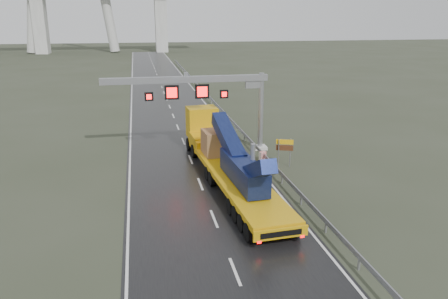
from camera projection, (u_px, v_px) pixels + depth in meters
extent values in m
plane|color=#2F3525|center=(227.00, 251.00, 23.47)|extent=(400.00, 400.00, 0.00)
cube|color=black|center=(170.00, 107.00, 60.99)|extent=(11.00, 200.00, 0.02)
cube|color=#B4B4AF|center=(260.00, 147.00, 41.59)|extent=(1.20, 1.20, 0.30)
cylinder|color=#96979E|center=(261.00, 112.00, 40.58)|extent=(0.48, 0.48, 7.20)
cube|color=#96979E|center=(186.00, 79.00, 38.36)|extent=(14.80, 0.55, 0.55)
cube|color=#96979E|center=(253.00, 83.00, 39.64)|extent=(1.40, 0.35, 0.90)
cube|color=#96979E|center=(186.00, 74.00, 38.23)|extent=(0.35, 0.35, 0.35)
cube|color=black|center=(172.00, 92.00, 38.40)|extent=(1.25, 0.25, 1.25)
cube|color=#FF0C0C|center=(172.00, 93.00, 38.27)|extent=(0.90, 0.02, 0.90)
cube|color=black|center=(202.00, 91.00, 38.90)|extent=(1.25, 0.25, 1.25)
cube|color=#FF0C0C|center=(202.00, 92.00, 38.77)|extent=(0.90, 0.02, 0.90)
cube|color=black|center=(149.00, 97.00, 38.11)|extent=(0.75, 0.25, 0.75)
cube|color=#FF0C0C|center=(149.00, 97.00, 37.98)|extent=(0.54, 0.02, 0.54)
cube|color=black|center=(224.00, 94.00, 39.36)|extent=(0.75, 0.25, 0.75)
cube|color=#FF0C0C|center=(224.00, 94.00, 39.23)|extent=(0.54, 0.02, 0.54)
cube|color=#B4B4AF|center=(40.00, 21.00, 145.23)|extent=(4.00, 6.00, 21.00)
cube|color=#B4B4AF|center=(161.00, 21.00, 152.66)|extent=(4.00, 6.00, 21.00)
cube|color=#CF9A0B|center=(238.00, 180.00, 30.58)|extent=(4.12, 15.39, 0.38)
cube|color=#CF9A0B|center=(281.00, 233.00, 23.48)|extent=(3.15, 0.35, 0.60)
cube|color=black|center=(281.00, 234.00, 23.41)|extent=(2.39, 0.19, 0.33)
cube|color=#FF0505|center=(259.00, 243.00, 23.19)|extent=(0.24, 0.06, 0.13)
cube|color=#FF0505|center=(302.00, 237.00, 23.82)|extent=(0.24, 0.06, 0.13)
cube|color=#CF9A0B|center=(211.00, 143.00, 37.87)|extent=(2.91, 1.50, 0.54)
cube|color=#CF9A0B|center=(207.00, 141.00, 39.55)|extent=(3.05, 3.45, 1.30)
cube|color=#CF9A0B|center=(202.00, 122.00, 40.98)|extent=(2.86, 2.36, 2.82)
cube|color=black|center=(199.00, 116.00, 41.90)|extent=(2.50, 0.23, 1.30)
cube|color=#0E1845|center=(243.00, 171.00, 29.28)|extent=(1.98, 6.61, 1.52)
cube|color=#0E1845|center=(228.00, 138.00, 32.40)|extent=(1.51, 6.05, 2.78)
cube|color=#0E1845|center=(257.00, 170.00, 26.49)|extent=(1.28, 4.36, 2.62)
cylinder|color=#96979E|center=(253.00, 156.00, 29.16)|extent=(0.35, 0.35, 1.74)
cube|color=olive|center=(218.00, 142.00, 35.45)|extent=(2.55, 2.55, 1.96)
cylinder|color=black|center=(262.00, 217.00, 26.25)|extent=(3.22, 1.31, 1.09)
cylinder|color=black|center=(228.00, 175.00, 33.26)|extent=(3.22, 1.31, 1.09)
cylinder|color=black|center=(203.00, 143.00, 41.36)|extent=(3.01, 1.40, 1.20)
cylinder|color=#96979E|center=(278.00, 153.00, 36.17)|extent=(0.08, 0.08, 2.45)
cylinder|color=#96979E|center=(290.00, 153.00, 36.36)|extent=(0.08, 0.08, 2.45)
cube|color=#FAB70D|center=(285.00, 142.00, 35.99)|extent=(1.36, 0.54, 0.41)
cube|color=#4F2B16|center=(285.00, 148.00, 36.13)|extent=(1.36, 0.54, 0.46)
cube|color=red|center=(263.00, 157.00, 37.57)|extent=(0.66, 0.53, 0.99)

